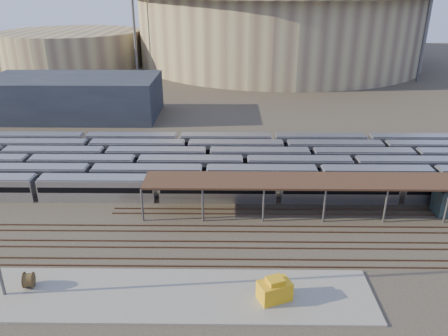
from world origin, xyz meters
name	(u,v)px	position (x,y,z in m)	size (l,w,h in m)	color
ground	(199,225)	(0.00, 0.00, 0.00)	(420.00, 420.00, 0.00)	#383026
apron	(144,294)	(-5.00, -15.00, 0.10)	(50.00, 9.00, 0.20)	gray
subway_trains	(197,164)	(-1.48, 18.50, 1.80)	(125.88, 23.90, 3.60)	#BAB9BF
inspection_shed	(352,182)	(22.00, 4.00, 4.98)	(60.30, 6.00, 5.30)	#55555A
empty_tracks	(196,244)	(0.00, -5.00, 0.09)	(170.00, 9.62, 0.18)	#4C3323
stadium	(279,22)	(25.00, 140.00, 16.47)	(124.00, 124.00, 32.50)	#998F68
secondary_arena	(73,48)	(-60.00, 130.00, 7.00)	(56.00, 56.00, 14.00)	#998F68
service_building	(74,97)	(-35.00, 55.00, 5.00)	(42.00, 20.00, 10.00)	#1E232D
floodlight_0	(133,17)	(-30.00, 110.00, 20.65)	(4.00, 1.00, 38.40)	#55555A
floodlight_2	(428,19)	(70.00, 100.00, 20.65)	(4.00, 1.00, 38.40)	#55555A
floodlight_3	(199,9)	(-10.00, 160.00, 20.65)	(4.00, 1.00, 38.40)	#55555A
cable_reel_west	(29,280)	(-17.89, -13.94, 1.10)	(1.80, 1.80, 1.00)	brown
yellow_equipment	(275,291)	(9.15, -15.65, 1.26)	(3.40, 2.12, 2.12)	gold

